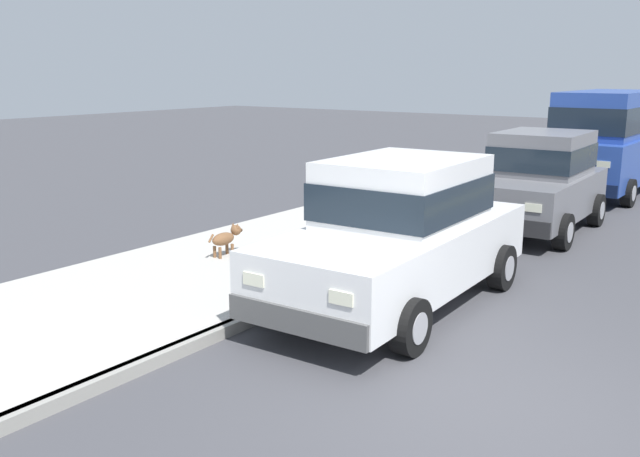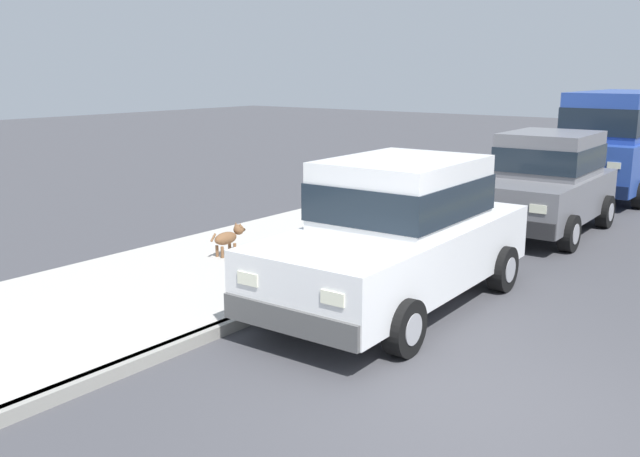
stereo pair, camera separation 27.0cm
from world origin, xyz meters
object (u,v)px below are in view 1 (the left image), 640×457
object	(u,v)px
car_white_sedan	(400,231)
car_grey_hatchback	(539,180)
dog_brown	(226,238)
car_blue_van	(607,138)

from	to	relation	value
car_white_sedan	car_grey_hatchback	bearing A→B (deg)	90.20
dog_brown	car_grey_hatchback	bearing A→B (deg)	59.01
car_white_sedan	car_grey_hatchback	xyz separation A→B (m)	(-0.02, 5.33, -0.01)
car_grey_hatchback	dog_brown	xyz separation A→B (m)	(-3.16, -5.25, -0.55)
car_grey_hatchback	dog_brown	size ratio (longest dim) A/B	5.09
car_blue_van	dog_brown	distance (m)	10.79
car_white_sedan	car_blue_van	distance (m)	10.37
car_white_sedan	car_blue_van	xyz separation A→B (m)	(-0.07, 10.36, 0.41)
dog_brown	car_blue_van	bearing A→B (deg)	73.18
car_grey_hatchback	car_blue_van	bearing A→B (deg)	90.55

